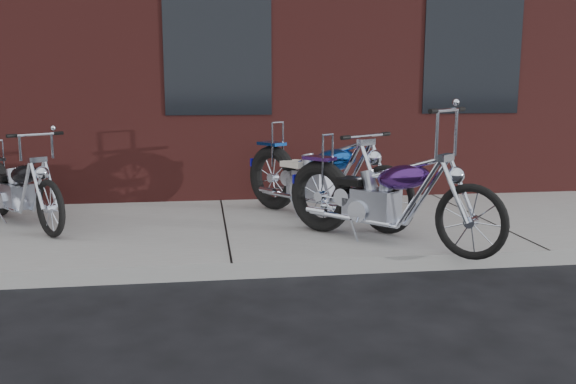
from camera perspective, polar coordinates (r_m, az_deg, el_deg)
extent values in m
plane|color=black|center=(5.44, -5.26, -8.17)|extent=(120.00, 120.00, 0.00)
cube|color=#989795|center=(6.87, -5.89, -3.70)|extent=(22.00, 3.00, 0.15)
torus|color=black|center=(6.36, 4.20, -0.55)|extent=(0.62, 0.67, 0.76)
torus|color=black|center=(5.59, 18.22, -2.90)|extent=(0.52, 0.56, 0.69)
cube|color=gray|center=(6.00, 9.47, -1.40)|extent=(0.50, 0.51, 0.32)
ellipsoid|color=#401C64|center=(5.81, 12.08, 1.21)|extent=(0.60, 0.62, 0.33)
cube|color=black|center=(6.11, 7.30, 0.87)|extent=(0.39, 0.39, 0.06)
cylinder|color=silver|center=(5.58, 17.11, 0.06)|extent=(0.24, 0.26, 0.57)
cylinder|color=silver|center=(5.56, 16.22, 7.37)|extent=(0.45, 0.41, 0.03)
cylinder|color=silver|center=(6.25, 4.88, 2.99)|extent=(0.03, 0.03, 0.51)
cylinder|color=silver|center=(6.25, 8.19, -2.20)|extent=(0.68, 0.74, 0.05)
torus|color=black|center=(7.48, -0.57, 1.22)|extent=(0.60, 0.74, 0.80)
torus|color=black|center=(6.34, 10.37, -0.89)|extent=(0.49, 0.63, 0.73)
cube|color=gray|center=(6.99, 3.46, 0.48)|extent=(0.52, 0.55, 0.34)
ellipsoid|color=#144AAF|center=(6.73, 5.45, 2.88)|extent=(0.60, 0.67, 0.34)
cube|color=silver|center=(7.15, 1.77, 2.52)|extent=(0.40, 0.41, 0.07)
cylinder|color=silver|center=(6.38, 9.43, 1.87)|extent=(0.23, 0.29, 0.60)
cylinder|color=silver|center=(6.42, 8.52, 5.18)|extent=(0.52, 0.39, 0.03)
cylinder|color=silver|center=(7.36, -0.09, 4.41)|extent=(0.03, 0.03, 0.54)
cylinder|color=silver|center=(7.27, 2.74, -0.30)|extent=(0.63, 0.85, 0.05)
torus|color=black|center=(7.87, -25.23, 0.18)|extent=(0.50, 0.61, 0.67)
torus|color=black|center=(6.54, -20.87, -1.62)|extent=(0.41, 0.52, 0.60)
cube|color=gray|center=(7.32, -23.64, -0.44)|extent=(0.43, 0.45, 0.28)
ellipsoid|color=black|center=(7.04, -23.02, 1.43)|extent=(0.50, 0.55, 0.28)
cube|color=black|center=(7.52, -24.41, 1.18)|extent=(0.33, 0.34, 0.06)
cylinder|color=silver|center=(6.61, -21.41, 0.59)|extent=(0.19, 0.24, 0.50)
cylinder|color=silver|center=(6.66, -22.08, 4.97)|extent=(0.42, 0.33, 0.03)
cylinder|color=silver|center=(7.76, -25.23, 2.68)|extent=(0.03, 0.03, 0.44)
cylinder|color=silver|center=(7.57, -23.36, -1.03)|extent=(0.53, 0.69, 0.04)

